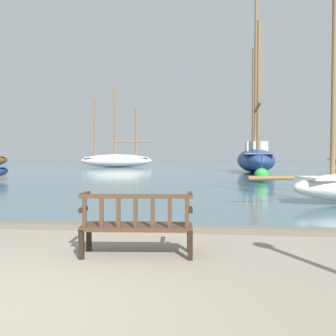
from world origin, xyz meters
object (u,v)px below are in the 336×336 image
object	(u,v)px
sailboat_outer_port	(117,159)
sailboat_nearest_starboard	(256,156)
channel_buoy	(261,175)
park_bench	(137,224)

from	to	relation	value
sailboat_outer_port	sailboat_nearest_starboard	bearing A→B (deg)	-37.63
sailboat_outer_port	channel_buoy	distance (m)	25.91
sailboat_nearest_starboard	channel_buoy	distance (m)	11.38
park_bench	sailboat_nearest_starboard	size ratio (longest dim) A/B	0.12
park_bench	channel_buoy	size ratio (longest dim) A/B	1.15
sailboat_nearest_starboard	sailboat_outer_port	bearing A→B (deg)	142.37
sailboat_outer_port	channel_buoy	world-z (taller)	sailboat_outer_port
park_bench	channel_buoy	xyz separation A→B (m)	(3.54, 13.90, -0.02)
park_bench	sailboat_outer_port	bearing A→B (deg)	105.03
sailboat_outer_port	sailboat_nearest_starboard	world-z (taller)	sailboat_nearest_starboard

